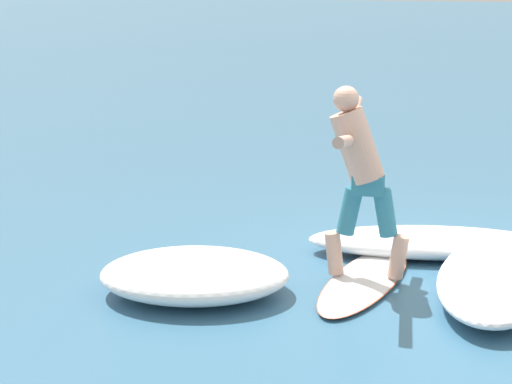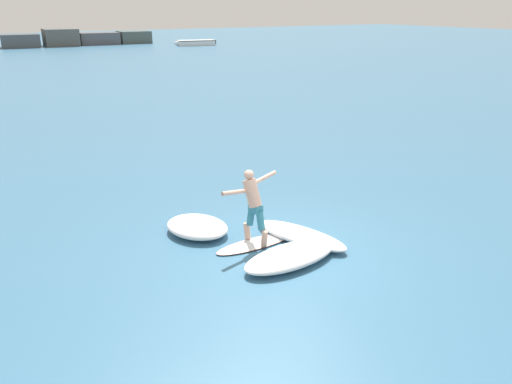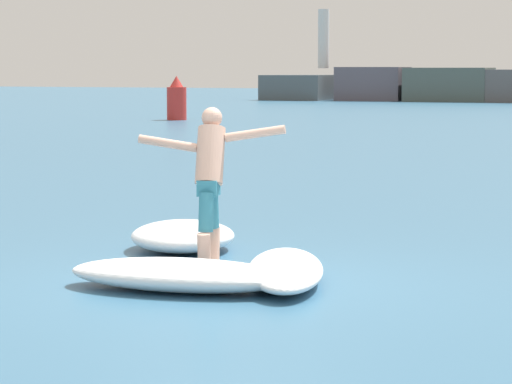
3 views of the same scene
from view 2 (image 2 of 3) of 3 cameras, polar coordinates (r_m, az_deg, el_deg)
name	(u,v)px [view 2 (image 2 of 3)]	position (r m, az deg, el deg)	size (l,w,h in m)	color
ground_plane	(286,250)	(10.61, 3.45, -6.66)	(200.00, 200.00, 0.00)	#376889
surfboard	(257,243)	(10.83, 0.11, -5.84)	(2.06, 0.57, 0.20)	white
surfer	(253,201)	(10.47, -0.35, -1.05)	(1.50, 0.74, 1.59)	#D0A08A
fishing_boat_near_jetty	(195,43)	(67.41, -6.97, 16.59)	(5.64, 2.76, 0.68)	white
wave_foam_at_tail	(301,235)	(10.99, 5.12, -4.95)	(1.45, 2.38, 0.25)	white
wave_foam_at_nose	(197,227)	(11.35, -6.74, -3.96)	(1.66, 1.85, 0.33)	white
wave_foam_beside	(291,256)	(10.06, 3.97, -7.34)	(2.24, 1.11, 0.29)	white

